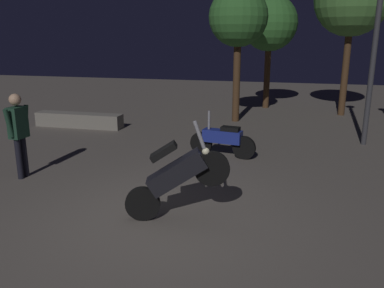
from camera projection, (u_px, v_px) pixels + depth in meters
name	position (u px, v px, depth m)	size (l,w,h in m)	color
ground_plane	(161.00, 219.00, 6.48)	(40.00, 40.00, 0.00)	#605951
motorcycle_black_foreground	(177.00, 176.00, 6.28)	(1.63, 0.54, 1.63)	black
motorcycle_blue_parked_left	(222.00, 139.00, 9.72)	(1.65, 0.45, 1.11)	black
person_rider_beside	(18.00, 128.00, 8.12)	(0.27, 0.67, 1.76)	black
streetlamp_near	(377.00, 25.00, 10.09)	(0.36, 0.36, 4.90)	#38383D
tree_center_bg	(270.00, 24.00, 15.52)	(2.15, 2.15, 4.40)	#4C331E
tree_right_bg	(238.00, 18.00, 12.96)	(1.92, 1.92, 4.40)	#4C331E
planter_wall_low	(79.00, 120.00, 12.90)	(2.88, 0.50, 0.45)	gray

